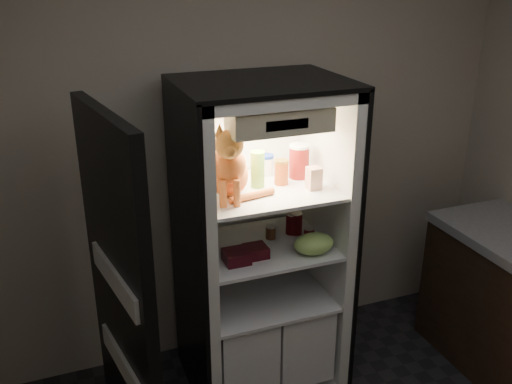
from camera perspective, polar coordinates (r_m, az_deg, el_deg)
room_shell at (r=1.93m, az=15.51°, el=-3.89°), size 3.60×3.60×3.60m
refrigerator at (r=3.39m, az=0.33°, el=-7.04°), size 0.90×0.72×1.88m
fridge_door at (r=2.91m, az=-13.34°, el=-10.19°), size 0.20×0.87×1.85m
tabby_cat at (r=2.94m, az=-2.80°, el=2.40°), size 0.36×0.43×0.44m
parmesan_shaker at (r=3.10m, az=0.16°, el=2.28°), size 0.08×0.08×0.20m
mayo_tub at (r=3.29m, az=1.02°, el=2.74°), size 0.09×0.09×0.12m
salsa_jar at (r=3.15m, az=2.55°, el=2.01°), size 0.08×0.08×0.14m
pepper_jar at (r=3.25m, az=4.33°, el=3.10°), size 0.12×0.12×0.19m
cream_carton at (r=3.10m, az=5.81°, el=1.38°), size 0.07×0.07×0.12m
soda_can_a at (r=3.38m, az=3.58°, el=-3.17°), size 0.07×0.07×0.13m
soda_can_b at (r=3.37m, az=4.03°, el=-3.14°), size 0.07×0.07×0.13m
soda_can_c at (r=3.24m, az=5.31°, el=-4.51°), size 0.06×0.06×0.11m
condiment_jar at (r=3.32m, az=1.47°, el=-4.02°), size 0.06×0.06×0.08m
grape_bag at (r=3.17m, az=5.81°, el=-5.17°), size 0.23×0.17×0.11m
berry_box_left at (r=3.07m, az=-1.98°, el=-6.47°), size 0.13×0.13×0.07m
berry_box_right at (r=3.13m, az=-0.02°, el=-5.94°), size 0.12×0.12×0.06m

